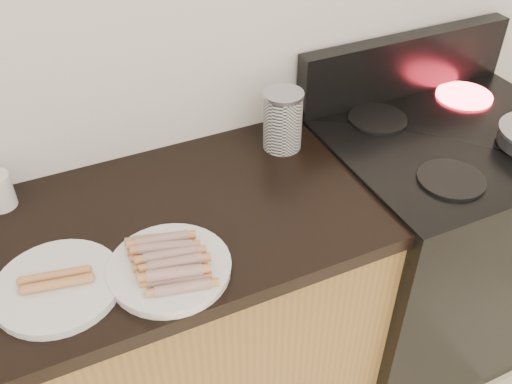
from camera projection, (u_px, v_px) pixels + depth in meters
name	position (u px, v px, depth m)	size (l,w,h in m)	color
wall_back	(158.00, 11.00, 1.42)	(4.00, 0.04, 2.60)	silver
stove	(429.00, 245.00, 1.98)	(0.76, 0.65, 0.91)	black
stove_panel	(405.00, 65.00, 1.83)	(0.76, 0.06, 0.20)	black
burner_near_left	(451.00, 179.00, 1.51)	(0.18, 0.18, 0.01)	black
burner_far_left	(378.00, 119.00, 1.75)	(0.18, 0.18, 0.01)	black
burner_far_right	(464.00, 96.00, 1.86)	(0.18, 0.18, 0.01)	#FF1E2D
main_plate	(170.00, 269.00, 1.27)	(0.27, 0.27, 0.02)	white
side_plate	(58.00, 286.00, 1.23)	(0.27, 0.27, 0.02)	white
hotdog_pile	(169.00, 260.00, 1.25)	(0.12, 0.22, 0.05)	maroon
plain_sausages	(56.00, 280.00, 1.21)	(0.14, 0.07, 0.02)	tan
canister	(283.00, 120.00, 1.61)	(0.11, 0.11, 0.18)	white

